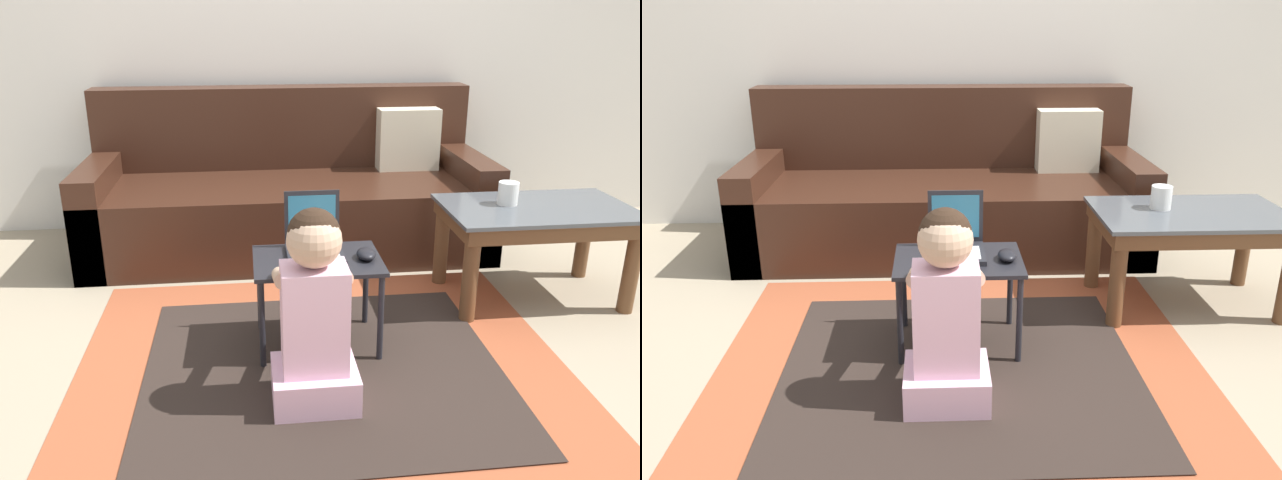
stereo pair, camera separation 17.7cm
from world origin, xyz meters
TOP-DOWN VIEW (x-y plane):
  - ground_plane at (0.00, 0.00)m, footprint 16.00×16.00m
  - wall_back at (0.00, 1.64)m, footprint 9.00×0.06m
  - area_rug at (-0.03, -0.23)m, footprint 1.89×1.71m
  - couch at (-0.06, 1.18)m, footprint 2.22×0.89m
  - coffee_table at (1.03, 0.31)m, footprint 0.86×0.53m
  - laptop_desk at (-0.03, -0.03)m, footprint 0.51×0.36m
  - laptop at (-0.04, 0.03)m, footprint 0.23×0.23m
  - computer_mouse at (0.16, -0.05)m, footprint 0.07×0.11m
  - person_seated at (-0.09, -0.43)m, footprint 0.30×0.39m
  - cup_on_table at (0.90, 0.36)m, footprint 0.09×0.09m

SIDE VIEW (x-z plane):
  - ground_plane at x=0.00m, z-range 0.00..0.00m
  - area_rug at x=-0.03m, z-range 0.00..0.01m
  - couch at x=-0.06m, z-range -0.15..0.74m
  - laptop_desk at x=-0.03m, z-range 0.14..0.52m
  - person_seated at x=-0.09m, z-range -0.01..0.71m
  - coffee_table at x=1.03m, z-range 0.15..0.61m
  - computer_mouse at x=0.16m, z-range 0.38..0.42m
  - laptop at x=-0.04m, z-range 0.30..0.54m
  - cup_on_table at x=0.90m, z-range 0.46..0.56m
  - wall_back at x=0.00m, z-range 0.00..2.50m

